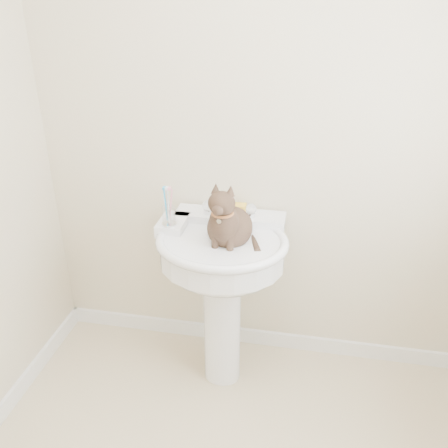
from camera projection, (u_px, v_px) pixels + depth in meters
The scene contains 7 objects.
wall_back at pixel (259, 130), 2.20m from camera, with size 2.20×0.00×2.50m, color beige, non-canonical shape.
baseboard_back at pixel (252, 336), 2.73m from camera, with size 2.20×0.02×0.09m, color white.
pedestal_sink at pixel (222, 266), 2.22m from camera, with size 0.62×0.61×0.86m.
faucet at pixel (228, 209), 2.25m from camera, with size 0.28×0.12×0.14m.
soap_bar at pixel (237, 207), 2.34m from camera, with size 0.09×0.06×0.03m, color gold.
toothbrush_cup at pixel (169, 215), 2.18m from camera, with size 0.07×0.07×0.18m.
cat at pixel (228, 224), 2.10m from camera, with size 0.23×0.28×0.42m.
Camera 1 is at (0.24, -1.05, 1.84)m, focal length 38.00 mm.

